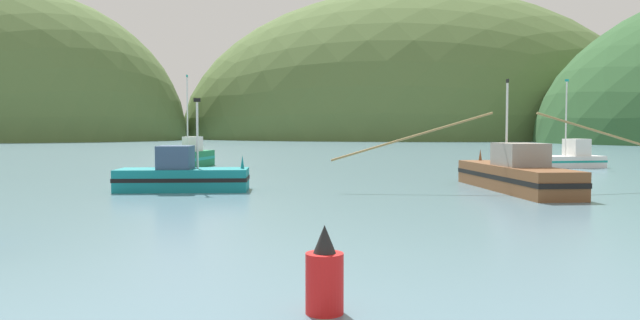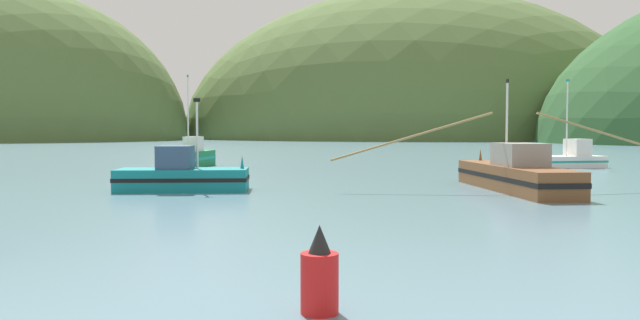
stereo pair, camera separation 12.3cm
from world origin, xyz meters
name	(u,v)px [view 2 (the right image)]	position (x,y,z in m)	size (l,w,h in m)	color
hill_mid_left	(415,138)	(37.86, 225.24, 0.00)	(172.62, 138.10, 108.51)	#516B38
fishing_boat_brown	(514,174)	(10.39, 27.60, 0.88)	(19.58, 11.40, 6.00)	brown
fishing_boat_teal	(182,176)	(-7.26, 27.68, 0.79)	(6.96, 2.88, 4.89)	#147F84
fishing_boat_green	(191,158)	(-10.66, 46.74, 0.86)	(2.86, 9.06, 7.77)	#197A47
fishing_boat_white	(569,159)	(21.50, 47.14, 0.75)	(6.48, 3.67, 7.52)	white
channel_buoy	(320,277)	(-0.15, 6.08, 0.65)	(0.67, 0.67, 1.57)	red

